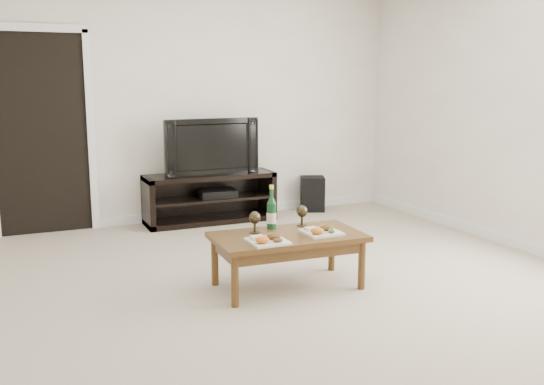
{
  "coord_description": "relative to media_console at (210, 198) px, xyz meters",
  "views": [
    {
      "loc": [
        -1.9,
        -3.88,
        1.59
      ],
      "look_at": [
        0.02,
        0.44,
        0.7
      ],
      "focal_mm": 40.0,
      "sensor_mm": 36.0,
      "label": 1
    }
  ],
  "objects": [
    {
      "name": "back_wall",
      "position": [
        -0.16,
        0.27,
        1.02
      ],
      "size": [
        5.0,
        0.04,
        2.6
      ],
      "primitive_type": "cube",
      "color": "white",
      "rests_on": "ground"
    },
    {
      "name": "floor",
      "position": [
        -0.16,
        -2.5,
        -0.28
      ],
      "size": [
        5.5,
        5.5,
        0.0
      ],
      "primitive_type": "plane",
      "color": "#B8A894",
      "rests_on": "ground"
    },
    {
      "name": "goblet_left",
      "position": [
        -0.35,
        -2.18,
        0.23
      ],
      "size": [
        0.09,
        0.09,
        0.17
      ],
      "primitive_type": null,
      "color": "#322B1B",
      "rests_on": "coffee_table"
    },
    {
      "name": "media_console",
      "position": [
        0.0,
        0.0,
        0.0
      ],
      "size": [
        1.45,
        0.45,
        0.55
      ],
      "primitive_type": "cube",
      "color": "black",
      "rests_on": "ground"
    },
    {
      "name": "coffee_table",
      "position": [
        -0.13,
        -2.32,
        -0.07
      ],
      "size": [
        1.16,
        0.67,
        0.42
      ],
      "primitive_type": "cube",
      "rotation": [
        0.0,
        0.0,
        -0.04
      ],
      "color": "#583918",
      "rests_on": "ground"
    },
    {
      "name": "goblet_right",
      "position": [
        0.09,
        -2.12,
        0.23
      ],
      "size": [
        0.09,
        0.09,
        0.17
      ],
      "primitive_type": null,
      "color": "#322B1B",
      "rests_on": "coffee_table"
    },
    {
      "name": "wine_bottle",
      "position": [
        -0.17,
        -2.11,
        0.32
      ],
      "size": [
        0.07,
        0.07,
        0.35
      ],
      "primitive_type": "cylinder",
      "color": "#103C1D",
      "rests_on": "coffee_table"
    },
    {
      "name": "subwoofer",
      "position": [
        1.34,
        0.07,
        -0.07
      ],
      "size": [
        0.36,
        0.36,
        0.42
      ],
      "primitive_type": "cube",
      "rotation": [
        0.0,
        0.0,
        -0.39
      ],
      "color": "black",
      "rests_on": "ground"
    },
    {
      "name": "television",
      "position": [
        0.0,
        0.0,
        0.59
      ],
      "size": [
        1.08,
        0.2,
        0.62
      ],
      "primitive_type": "imported",
      "rotation": [
        0.0,
        0.0,
        0.05
      ],
      "color": "black",
      "rests_on": "media_console"
    },
    {
      "name": "doorway",
      "position": [
        -1.71,
        0.24,
        0.75
      ],
      "size": [
        0.9,
        0.02,
        2.05
      ],
      "primitive_type": "cube",
      "color": "black",
      "rests_on": "ground"
    },
    {
      "name": "plate_right",
      "position": [
        0.11,
        -2.41,
        0.18
      ],
      "size": [
        0.27,
        0.27,
        0.07
      ],
      "primitive_type": "cube",
      "color": "white",
      "rests_on": "coffee_table"
    },
    {
      "name": "av_receiver",
      "position": [
        0.09,
        -0.01,
        0.05
      ],
      "size": [
        0.43,
        0.34,
        0.08
      ],
      "primitive_type": "cube",
      "rotation": [
        0.0,
        0.0,
        -0.12
      ],
      "color": "black",
      "rests_on": "media_console"
    },
    {
      "name": "plate_left",
      "position": [
        -0.37,
        -2.48,
        0.18
      ],
      "size": [
        0.27,
        0.27,
        0.07
      ],
      "primitive_type": "cube",
      "color": "white",
      "rests_on": "coffee_table"
    }
  ]
}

